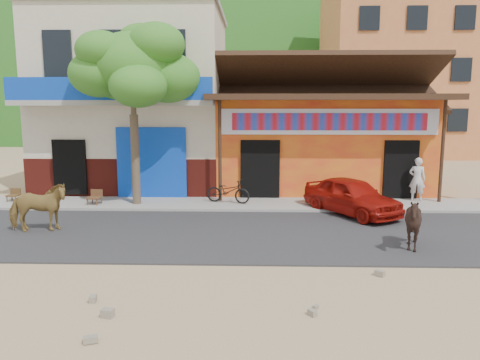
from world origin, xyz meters
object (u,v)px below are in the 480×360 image
object	(u,v)px
cow_tan	(38,207)
cow_dark	(413,223)
tree	(134,115)
cafe_chair_left	(13,190)
red_car	(352,196)
pedestrian	(417,179)
cafe_chair_right	(94,191)
scooter	(228,191)

from	to	relation	value
cow_tan	cow_dark	world-z (taller)	cow_tan
tree	cow_dark	distance (m)	9.35
cafe_chair_left	cow_tan	bearing A→B (deg)	-51.70
red_car	cow_dark	bearing A→B (deg)	-111.53
pedestrian	cafe_chair_right	xyz separation A→B (m)	(-11.06, -0.92, -0.31)
cow_tan	scooter	distance (m)	6.09
pedestrian	cow_tan	bearing A→B (deg)	38.64
tree	pedestrian	distance (m)	9.95
scooter	cafe_chair_right	world-z (taller)	cafe_chair_right
cow_tan	cow_dark	bearing A→B (deg)	-107.31
cow_tan	pedestrian	size ratio (longest dim) A/B	1.05
cow_tan	cafe_chair_left	bearing A→B (deg)	25.63
cafe_chair_right	cow_dark	bearing A→B (deg)	-16.32
tree	cafe_chair_right	world-z (taller)	tree
tree	scooter	size ratio (longest dim) A/B	3.89
cow_tan	cafe_chair_right	bearing A→B (deg)	-17.81
red_car	pedestrian	xyz separation A→B (m)	(2.62, 1.78, 0.26)
red_car	cafe_chair_right	world-z (taller)	red_car
red_car	cafe_chair_left	xyz separation A→B (m)	(-11.44, 1.29, -0.10)
cow_dark	cafe_chair_right	world-z (taller)	cow_dark
tree	cafe_chair_left	size ratio (longest dim) A/B	7.49
scooter	pedestrian	distance (m)	6.59
scooter	cafe_chair_left	world-z (taller)	scooter
tree	cow_dark	world-z (taller)	tree
tree	cafe_chair_left	world-z (taller)	tree
scooter	pedestrian	world-z (taller)	pedestrian
pedestrian	cafe_chair_left	world-z (taller)	pedestrian
cow_tan	tree	bearing A→B (deg)	-38.81
pedestrian	cafe_chair_left	bearing A→B (deg)	21.10
cow_dark	tree	bearing A→B (deg)	-150.37
tree	scooter	world-z (taller)	tree
red_car	pedestrian	distance (m)	3.18
cow_dark	cafe_chair_left	xyz separation A→B (m)	(-12.16, 4.87, -0.16)
red_car	cafe_chair_right	bearing A→B (deg)	141.26
tree	pedestrian	size ratio (longest dim) A/B	3.94
cafe_chair_right	scooter	bearing A→B (deg)	14.36
scooter	cow_tan	bearing A→B (deg)	141.96
cow_dark	red_car	world-z (taller)	cow_dark
red_car	scooter	distance (m)	4.13
cow_dark	scooter	xyz separation A→B (m)	(-4.66, 4.82, -0.15)
cafe_chair_left	red_car	bearing A→B (deg)	-3.53
cow_dark	red_car	distance (m)	3.65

